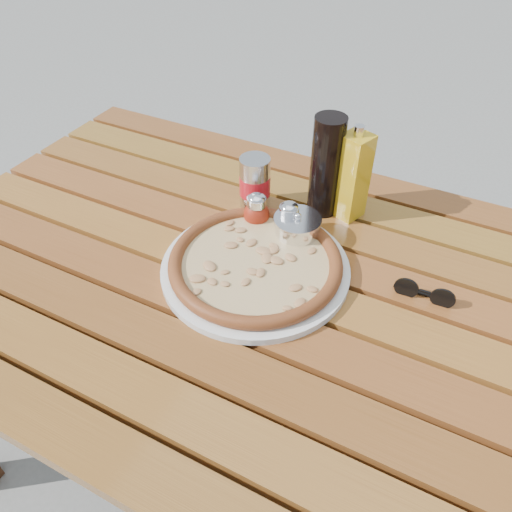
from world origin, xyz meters
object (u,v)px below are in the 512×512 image
at_px(oregano_shaker, 289,220).
at_px(sunglasses, 424,293).
at_px(parmesan_tin, 297,230).
at_px(plate, 255,268).
at_px(pepper_shaker, 257,211).
at_px(olive_oil_cruet, 352,176).
at_px(dark_bottle, 326,167).
at_px(table, 251,301).
at_px(pizza, 255,262).
at_px(soda_can, 255,183).

xyz_separation_m(oregano_shaker, sunglasses, (0.29, -0.06, -0.02)).
height_order(parmesan_tin, sunglasses, parmesan_tin).
bearing_deg(plate, pepper_shaker, 116.16).
relative_size(olive_oil_cruet, sunglasses, 1.91).
relative_size(oregano_shaker, sunglasses, 0.75).
height_order(plate, parmesan_tin, parmesan_tin).
distance_m(dark_bottle, olive_oil_cruet, 0.06).
relative_size(table, olive_oil_cruet, 6.67).
bearing_deg(pizza, table, -105.47).
bearing_deg(table, oregano_shaker, 84.41).
height_order(oregano_shaker, soda_can, soda_can).
xyz_separation_m(plate, soda_can, (-0.10, 0.19, 0.05)).
xyz_separation_m(pepper_shaker, olive_oil_cruet, (0.16, 0.13, 0.06)).
bearing_deg(parmesan_tin, table, -106.30).
xyz_separation_m(pizza, soda_can, (-0.10, 0.19, 0.04)).
bearing_deg(table, sunglasses, 15.22).
distance_m(oregano_shaker, olive_oil_cruet, 0.16).
xyz_separation_m(plate, pepper_shaker, (-0.06, 0.12, 0.03)).
distance_m(pizza, pepper_shaker, 0.14).
height_order(pepper_shaker, olive_oil_cruet, olive_oil_cruet).
xyz_separation_m(plate, parmesan_tin, (0.03, 0.12, 0.02)).
relative_size(pepper_shaker, sunglasses, 0.75).
xyz_separation_m(oregano_shaker, olive_oil_cruet, (0.08, 0.13, 0.06)).
height_order(soda_can, sunglasses, soda_can).
bearing_deg(sunglasses, table, -167.74).
bearing_deg(dark_bottle, pizza, -99.51).
height_order(pepper_shaker, dark_bottle, dark_bottle).
relative_size(pepper_shaker, soda_can, 0.68).
height_order(pepper_shaker, parmesan_tin, pepper_shaker).
bearing_deg(olive_oil_cruet, dark_bottle, -168.83).
relative_size(soda_can, parmesan_tin, 1.01).
distance_m(plate, sunglasses, 0.31).
distance_m(oregano_shaker, soda_can, 0.13).
height_order(plate, soda_can, soda_can).
distance_m(olive_oil_cruet, sunglasses, 0.29).
distance_m(soda_can, parmesan_tin, 0.15).
distance_m(table, parmesan_tin, 0.17).
relative_size(oregano_shaker, dark_bottle, 0.37).
distance_m(plate, olive_oil_cruet, 0.28).
height_order(table, parmesan_tin, parmesan_tin).
xyz_separation_m(oregano_shaker, soda_can, (-0.11, 0.06, 0.02)).
xyz_separation_m(oregano_shaker, parmesan_tin, (0.02, -0.01, -0.01)).
height_order(dark_bottle, soda_can, dark_bottle).
relative_size(soda_can, sunglasses, 1.09).
height_order(table, oregano_shaker, oregano_shaker).
distance_m(pepper_shaker, dark_bottle, 0.17).
relative_size(pizza, pepper_shaker, 4.10).
bearing_deg(sunglasses, soda_can, 160.92).
relative_size(oregano_shaker, soda_can, 0.68).
height_order(olive_oil_cruet, sunglasses, olive_oil_cruet).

